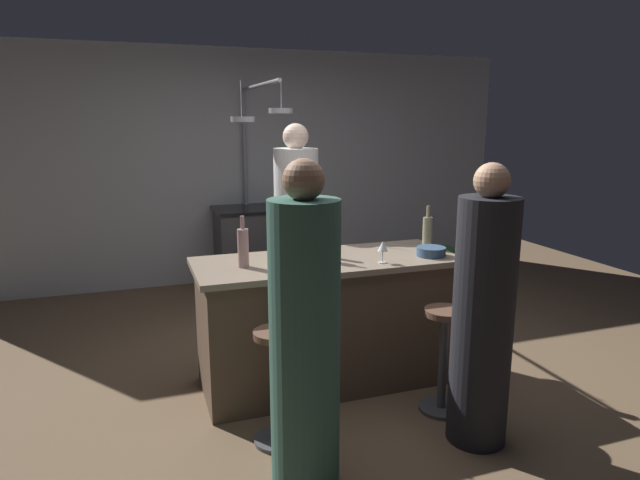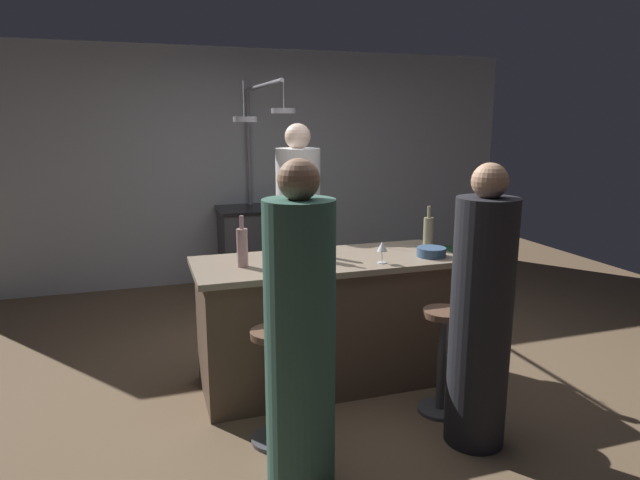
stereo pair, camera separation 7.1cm
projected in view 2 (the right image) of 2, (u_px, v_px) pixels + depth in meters
ground_plane at (327, 381)px, 3.93m from camera, size 9.00×9.00×0.00m
back_wall at (247, 167)px, 6.30m from camera, size 6.40×0.16×2.60m
kitchen_island at (327, 321)px, 3.83m from camera, size 1.80×0.72×0.90m
stove_range at (256, 247)px, 6.11m from camera, size 0.80×0.64×0.89m
chef at (299, 236)px, 4.78m from camera, size 0.38×0.38×1.80m
bar_stool_right at (442, 356)px, 3.44m from camera, size 0.28×0.28×0.68m
guest_right at (481, 319)px, 3.05m from camera, size 0.34×0.34×1.61m
bar_stool_left at (274, 381)px, 3.11m from camera, size 0.28×0.28×0.68m
guest_left at (300, 340)px, 2.69m from camera, size 0.35×0.35×1.65m
overhead_pot_rack at (257, 144)px, 5.44m from camera, size 0.56×1.56×2.17m
potted_plant at (446, 266)px, 5.89m from camera, size 0.36×0.36×0.52m
pepper_mill at (327, 242)px, 3.76m from camera, size 0.05×0.05×0.21m
wine_bottle_rose at (242, 247)px, 3.51m from camera, size 0.07×0.07×0.33m
wine_bottle_white at (428, 232)px, 4.00m from camera, size 0.07×0.07×0.32m
wine_bottle_dark at (316, 243)px, 3.68m from camera, size 0.07×0.07×0.30m
wine_glass_near_left_guest at (293, 241)px, 3.80m from camera, size 0.07×0.07×0.15m
wine_glass_by_chef at (382, 248)px, 3.60m from camera, size 0.07×0.07×0.15m
mixing_bowl_wooden at (289, 262)px, 3.54m from camera, size 0.16×0.16×0.06m
mixing_bowl_blue at (431, 252)px, 3.80m from camera, size 0.20×0.20×0.06m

